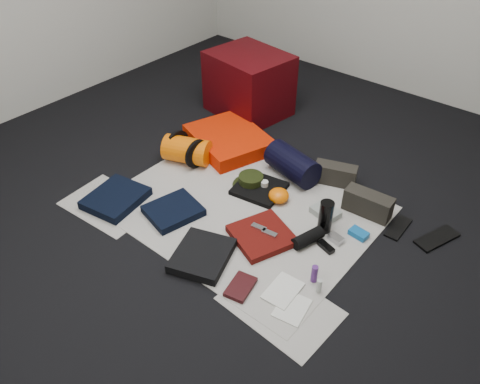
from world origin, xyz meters
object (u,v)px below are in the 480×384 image
Objects in this scene: compact_camera at (336,239)px; paperback_book at (241,287)px; stuff_sack at (187,150)px; navy_duffel at (292,164)px; red_cabinet at (249,84)px; sleeping_pad at (229,140)px; water_bottle at (326,217)px.

compact_camera reaches higher than paperback_book.
navy_duffel reaches higher than stuff_sack.
red_cabinet is 1.60× the size of navy_duffel.
navy_duffel is (0.83, -0.55, -0.15)m from red_cabinet.
paperback_book is at bearing -32.39° from stuff_sack.
stuff_sack reaches higher than sleeping_pad.
water_bottle reaches higher than compact_camera.
paperback_book is (-0.10, -0.68, -0.09)m from water_bottle.
paperback_book is at bearing -56.33° from navy_duffel.
water_bottle reaches higher than sleeping_pad.
navy_duffel is at bearing -1.32° from sleeping_pad.
red_cabinet is 1.01m from navy_duffel.
navy_duffel is 0.70m from compact_camera.
water_bottle is at bearing 170.28° from compact_camera.
compact_camera is at bearing -1.47° from stuff_sack.
stuff_sack reaches higher than compact_camera.
red_cabinet is 0.92m from stuff_sack.
stuff_sack is at bearing -104.66° from sleeping_pad.
navy_duffel is at bearing 144.62° from water_bottle.
water_bottle reaches higher than navy_duffel.
red_cabinet is 1.87× the size of stuff_sack.
red_cabinet reaches higher than compact_camera.
compact_camera is (0.11, -0.04, -0.09)m from water_bottle.
sleeping_pad is 6.72× the size of compact_camera.
paperback_book is at bearing -46.67° from sleeping_pad.
stuff_sack is 1.17m from water_bottle.
red_cabinet is 2.89× the size of water_bottle.
sleeping_pad is 1.83× the size of stuff_sack.
navy_duffel is at bearing 157.10° from compact_camera.
navy_duffel is 2.13× the size of paperback_book.
water_bottle reaches higher than stuff_sack.
navy_duffel is at bearing -24.86° from red_cabinet.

